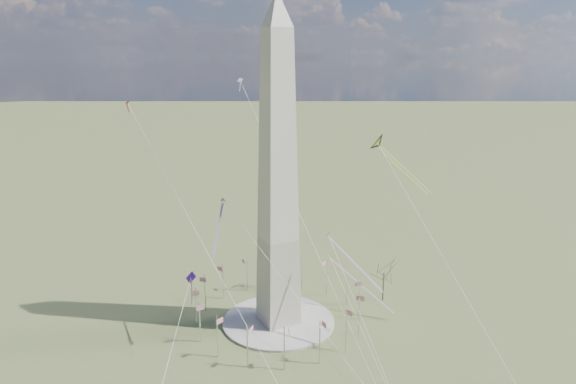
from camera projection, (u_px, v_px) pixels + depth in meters
name	position (u px, v px, depth m)	size (l,w,h in m)	color
ground	(279.00, 322.00, 165.43)	(2000.00, 2000.00, 0.00)	#4C552A
plaza	(279.00, 321.00, 165.33)	(36.00, 36.00, 0.80)	#B8B2A9
washington_monument	(278.00, 178.00, 153.25)	(15.56, 15.56, 100.00)	#B0A193
flagpole_ring	(278.00, 302.00, 163.59)	(54.40, 54.40, 13.00)	silver
tree_near	(384.00, 271.00, 177.87)	(8.83, 8.83, 15.44)	#4E3D2F
kite_delta_black	(380.00, 146.00, 171.41)	(13.71, 21.61, 17.90)	black
kite_diamond_purple	(191.00, 281.00, 146.48)	(2.37, 3.57, 10.90)	#4F1C82
kite_streamer_left	(347.00, 255.00, 149.51)	(8.63, 18.92, 13.69)	#FF4028
kite_streamer_mid	(220.00, 221.00, 151.23)	(10.11, 16.40, 12.56)	#FF4028
kite_streamer_right	(350.00, 275.00, 170.94)	(14.29, 21.28, 16.72)	#FF4028
kite_small_red	(127.00, 104.00, 167.88)	(1.09, 1.77, 4.03)	red
kite_small_white	(240.00, 81.00, 195.41)	(1.92, 1.70, 5.11)	white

